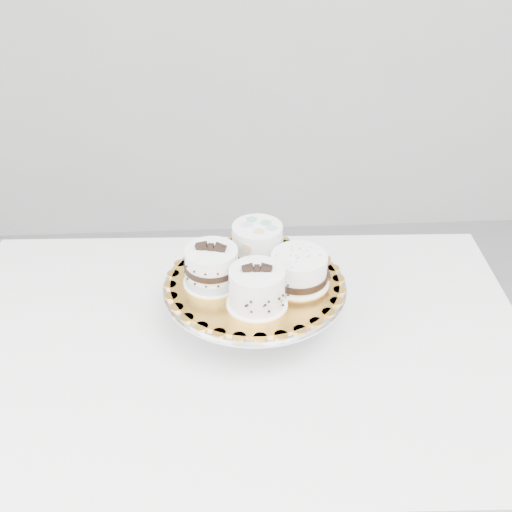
{
  "coord_description": "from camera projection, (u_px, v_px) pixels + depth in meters",
  "views": [
    {
      "loc": [
        -0.1,
        -0.85,
        1.58
      ],
      "look_at": [
        -0.04,
        0.14,
        0.92
      ],
      "focal_mm": 45.0,
      "sensor_mm": 36.0,
      "label": 1
    }
  ],
  "objects": [
    {
      "name": "cake_swirl",
      "position": [
        257.0,
        288.0,
        1.16
      ],
      "size": [
        0.11,
        0.11,
        0.09
      ],
      "rotation": [
        0.0,
        0.0,
        -0.05
      ],
      "color": "white",
      "rests_on": "cake_board"
    },
    {
      "name": "cake_dots",
      "position": [
        257.0,
        241.0,
        1.29
      ],
      "size": [
        0.12,
        0.12,
        0.08
      ],
      "rotation": [
        0.0,
        0.0,
        -0.25
      ],
      "color": "white",
      "rests_on": "cake_board"
    },
    {
      "name": "cake_banded",
      "position": [
        212.0,
        267.0,
        1.22
      ],
      "size": [
        0.12,
        0.12,
        0.09
      ],
      "rotation": [
        0.0,
        0.0,
        -0.23
      ],
      "color": "white",
      "rests_on": "cake_board"
    },
    {
      "name": "cake_stand",
      "position": [
        255.0,
        296.0,
        1.26
      ],
      "size": [
        0.36,
        0.36,
        0.1
      ],
      "color": "gray",
      "rests_on": "table"
    },
    {
      "name": "cake_ribbon",
      "position": [
        299.0,
        270.0,
        1.22
      ],
      "size": [
        0.13,
        0.12,
        0.07
      ],
      "rotation": [
        0.0,
        0.0,
        0.04
      ],
      "color": "white",
      "rests_on": "cake_board"
    },
    {
      "name": "table",
      "position": [
        239.0,
        372.0,
        1.3
      ],
      "size": [
        1.17,
        0.8,
        0.75
      ],
      "rotation": [
        0.0,
        0.0,
        -0.04
      ],
      "color": "white",
      "rests_on": "floor"
    },
    {
      "name": "cake_board",
      "position": [
        255.0,
        282.0,
        1.24
      ],
      "size": [
        0.4,
        0.4,
        0.0
      ],
      "primitive_type": "cylinder",
      "rotation": [
        0.0,
        0.0,
        0.27
      ],
      "color": "orange",
      "rests_on": "cake_stand"
    }
  ]
}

